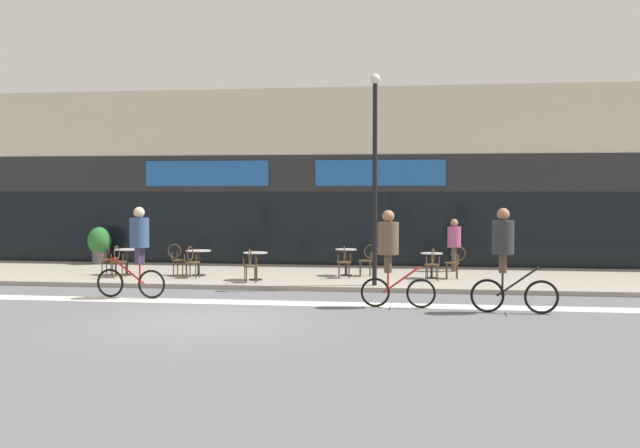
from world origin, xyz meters
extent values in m
plane|color=#5B5B60|center=(0.00, 0.00, 0.00)|extent=(120.00, 120.00, 0.00)
cube|color=gray|center=(0.00, 7.25, 0.06)|extent=(40.00, 5.50, 0.12)
cube|color=beige|center=(0.00, 12.00, 2.95)|extent=(40.00, 4.00, 5.90)
cube|color=black|center=(0.00, 10.03, 1.32)|extent=(38.80, 0.10, 2.40)
cube|color=#232326|center=(0.00, 10.05, 3.12)|extent=(39.20, 0.14, 1.20)
cube|color=#1E56A3|center=(-2.88, 9.98, 3.12)|extent=(4.19, 0.08, 0.84)
cube|color=#1E56A3|center=(2.88, 9.98, 3.12)|extent=(4.19, 0.08, 0.84)
cube|color=silver|center=(0.00, 2.44, 0.00)|extent=(36.00, 0.70, 0.01)
cylinder|color=black|center=(-4.19, 6.33, 0.13)|extent=(0.38, 0.38, 0.02)
cylinder|color=black|center=(-4.19, 6.33, 0.48)|extent=(0.07, 0.07, 0.72)
cylinder|color=#ADA8A3|center=(-4.19, 6.33, 0.86)|extent=(0.69, 0.69, 0.02)
cylinder|color=black|center=(-2.10, 6.46, 0.13)|extent=(0.39, 0.39, 0.02)
cylinder|color=black|center=(-2.10, 6.46, 0.47)|extent=(0.07, 0.07, 0.70)
cylinder|color=#ADA8A3|center=(-2.10, 6.46, 0.83)|extent=(0.71, 0.71, 0.02)
cylinder|color=black|center=(-0.25, 5.67, 0.13)|extent=(0.36, 0.36, 0.02)
cylinder|color=black|center=(-0.25, 5.67, 0.49)|extent=(0.07, 0.07, 0.73)
cylinder|color=#ADA8A3|center=(-0.25, 5.67, 0.86)|extent=(0.66, 0.66, 0.02)
cylinder|color=black|center=(2.08, 7.04, 0.13)|extent=(0.33, 0.33, 0.02)
cylinder|color=black|center=(2.08, 7.04, 0.49)|extent=(0.07, 0.07, 0.74)
cylinder|color=#ADA8A3|center=(2.08, 7.04, 0.87)|extent=(0.61, 0.61, 0.02)
cylinder|color=black|center=(4.51, 6.71, 0.13)|extent=(0.33, 0.33, 0.02)
cylinder|color=black|center=(4.51, 6.71, 0.46)|extent=(0.07, 0.07, 0.68)
cylinder|color=#ADA8A3|center=(4.51, 6.71, 0.82)|extent=(0.61, 0.61, 0.02)
cylinder|color=#4C3823|center=(-4.19, 5.78, 0.56)|extent=(0.42, 0.42, 0.03)
cylinder|color=#4C3823|center=(-4.34, 5.91, 0.33)|extent=(0.03, 0.03, 0.42)
cylinder|color=#4C3823|center=(-4.06, 5.92, 0.33)|extent=(0.03, 0.03, 0.42)
cylinder|color=#4C3823|center=(-4.33, 5.63, 0.33)|extent=(0.03, 0.03, 0.42)
cylinder|color=#4C3823|center=(-4.05, 5.64, 0.33)|extent=(0.03, 0.03, 0.42)
torus|color=#4C3823|center=(-4.19, 5.61, 0.82)|extent=(0.05, 0.41, 0.41)
cylinder|color=#4C3823|center=(-4.36, 5.60, 0.68)|extent=(0.03, 0.03, 0.23)
cylinder|color=#4C3823|center=(-4.02, 5.61, 0.68)|extent=(0.03, 0.03, 0.23)
cylinder|color=#4C3823|center=(-4.74, 6.33, 0.56)|extent=(0.42, 0.42, 0.03)
cylinder|color=#4C3823|center=(-4.60, 6.46, 0.33)|extent=(0.03, 0.03, 0.42)
cylinder|color=#4C3823|center=(-4.61, 6.18, 0.33)|extent=(0.03, 0.03, 0.42)
cylinder|color=#4C3823|center=(-4.88, 6.47, 0.33)|extent=(0.03, 0.03, 0.42)
cylinder|color=#4C3823|center=(-4.89, 6.19, 0.33)|extent=(0.03, 0.03, 0.42)
torus|color=#4C3823|center=(-4.91, 6.34, 0.82)|extent=(0.41, 0.05, 0.41)
cylinder|color=#4C3823|center=(-4.90, 6.51, 0.68)|extent=(0.03, 0.03, 0.23)
cylinder|color=#4C3823|center=(-4.92, 6.16, 0.68)|extent=(0.03, 0.03, 0.23)
cylinder|color=#4C3823|center=(-2.10, 5.91, 0.56)|extent=(0.43, 0.43, 0.03)
cylinder|color=#4C3823|center=(-2.22, 6.06, 0.33)|extent=(0.03, 0.03, 0.42)
cylinder|color=#4C3823|center=(-1.95, 6.04, 0.33)|extent=(0.03, 0.03, 0.42)
cylinder|color=#4C3823|center=(-2.25, 5.78, 0.33)|extent=(0.03, 0.03, 0.42)
cylinder|color=#4C3823|center=(-1.97, 5.76, 0.33)|extent=(0.03, 0.03, 0.42)
torus|color=#4C3823|center=(-2.11, 5.74, 0.82)|extent=(0.06, 0.41, 0.41)
cylinder|color=#4C3823|center=(-2.28, 5.75, 0.68)|extent=(0.03, 0.03, 0.23)
cylinder|color=#4C3823|center=(-1.94, 5.72, 0.68)|extent=(0.03, 0.03, 0.23)
cylinder|color=#4C3823|center=(-2.65, 6.46, 0.56)|extent=(0.44, 0.44, 0.03)
cylinder|color=#4C3823|center=(-2.49, 6.58, 0.33)|extent=(0.03, 0.03, 0.42)
cylinder|color=#4C3823|center=(-2.52, 6.31, 0.33)|extent=(0.03, 0.03, 0.42)
cylinder|color=#4C3823|center=(-2.77, 6.61, 0.33)|extent=(0.03, 0.03, 0.42)
cylinder|color=#4C3823|center=(-2.80, 6.33, 0.33)|extent=(0.03, 0.03, 0.42)
torus|color=#4C3823|center=(-2.82, 6.48, 0.82)|extent=(0.41, 0.07, 0.41)
cylinder|color=#4C3823|center=(-2.80, 6.65, 0.68)|extent=(0.03, 0.03, 0.23)
cylinder|color=#4C3823|center=(-2.83, 6.30, 0.68)|extent=(0.03, 0.03, 0.23)
cylinder|color=#4C3823|center=(-0.25, 5.12, 0.56)|extent=(0.43, 0.43, 0.03)
cylinder|color=#4C3823|center=(-0.40, 5.24, 0.33)|extent=(0.03, 0.03, 0.42)
cylinder|color=#4C3823|center=(-0.13, 5.27, 0.33)|extent=(0.03, 0.03, 0.42)
cylinder|color=#4C3823|center=(-0.38, 4.97, 0.33)|extent=(0.03, 0.03, 0.42)
cylinder|color=#4C3823|center=(-0.10, 4.99, 0.33)|extent=(0.03, 0.03, 0.42)
torus|color=#4C3823|center=(-0.24, 4.95, 0.82)|extent=(0.06, 0.41, 0.41)
cylinder|color=#4C3823|center=(-0.41, 4.93, 0.68)|extent=(0.03, 0.03, 0.23)
cylinder|color=#4C3823|center=(-0.07, 4.96, 0.68)|extent=(0.03, 0.03, 0.23)
cylinder|color=#4C3823|center=(2.08, 6.49, 0.56)|extent=(0.45, 0.45, 0.03)
cylinder|color=#4C3823|center=(1.92, 6.61, 0.33)|extent=(0.03, 0.03, 0.42)
cylinder|color=#4C3823|center=(2.20, 6.65, 0.33)|extent=(0.03, 0.03, 0.42)
cylinder|color=#4C3823|center=(1.96, 6.33, 0.33)|extent=(0.03, 0.03, 0.42)
cylinder|color=#4C3823|center=(2.24, 6.37, 0.33)|extent=(0.03, 0.03, 0.42)
torus|color=#4C3823|center=(2.11, 6.32, 0.82)|extent=(0.09, 0.41, 0.41)
cylinder|color=#4C3823|center=(1.94, 6.30, 0.68)|extent=(0.03, 0.03, 0.23)
cylinder|color=#4C3823|center=(2.28, 6.34, 0.68)|extent=(0.03, 0.03, 0.23)
cylinder|color=#4C3823|center=(2.63, 7.04, 0.56)|extent=(0.41, 0.41, 0.03)
cylinder|color=#4C3823|center=(2.49, 6.90, 0.33)|extent=(0.03, 0.03, 0.42)
cylinder|color=#4C3823|center=(2.49, 7.18, 0.33)|extent=(0.03, 0.03, 0.42)
cylinder|color=#4C3823|center=(2.77, 6.90, 0.33)|extent=(0.03, 0.03, 0.42)
cylinder|color=#4C3823|center=(2.77, 7.18, 0.33)|extent=(0.03, 0.03, 0.42)
torus|color=#4C3823|center=(2.80, 7.04, 0.82)|extent=(0.41, 0.03, 0.41)
cylinder|color=#4C3823|center=(2.81, 6.87, 0.68)|extent=(0.03, 0.03, 0.23)
cylinder|color=#4C3823|center=(2.80, 7.21, 0.68)|extent=(0.03, 0.03, 0.23)
cylinder|color=#4C3823|center=(4.51, 6.16, 0.56)|extent=(0.45, 0.45, 0.03)
cylinder|color=#4C3823|center=(4.35, 6.28, 0.33)|extent=(0.03, 0.03, 0.42)
cylinder|color=#4C3823|center=(4.63, 6.31, 0.33)|extent=(0.03, 0.03, 0.42)
cylinder|color=#4C3823|center=(4.39, 6.00, 0.33)|extent=(0.03, 0.03, 0.42)
cylinder|color=#4C3823|center=(4.66, 6.04, 0.33)|extent=(0.03, 0.03, 0.42)
torus|color=#4C3823|center=(4.53, 5.99, 0.82)|extent=(0.08, 0.41, 0.41)
cylinder|color=#4C3823|center=(4.36, 5.97, 0.68)|extent=(0.03, 0.03, 0.23)
cylinder|color=#4C3823|center=(4.70, 6.01, 0.68)|extent=(0.03, 0.03, 0.23)
cylinder|color=#4C3823|center=(5.06, 6.71, 0.56)|extent=(0.42, 0.42, 0.03)
cylinder|color=#4C3823|center=(4.92, 6.56, 0.33)|extent=(0.03, 0.03, 0.42)
cylinder|color=#4C3823|center=(4.91, 6.84, 0.33)|extent=(0.03, 0.03, 0.42)
cylinder|color=#4C3823|center=(5.20, 6.57, 0.33)|extent=(0.03, 0.03, 0.42)
cylinder|color=#4C3823|center=(5.19, 6.85, 0.33)|extent=(0.03, 0.03, 0.42)
torus|color=#4C3823|center=(5.23, 6.72, 0.82)|extent=(0.41, 0.05, 0.41)
cylinder|color=#4C3823|center=(5.23, 6.55, 0.68)|extent=(0.03, 0.03, 0.23)
cylinder|color=#4C3823|center=(5.22, 6.89, 0.68)|extent=(0.03, 0.03, 0.23)
cylinder|color=#4C4C51|center=(-6.37, 9.32, 0.34)|extent=(0.48, 0.48, 0.45)
ellipsoid|color=#28662D|center=(-6.37, 9.32, 0.89)|extent=(0.76, 0.76, 0.91)
cylinder|color=black|center=(3.03, 4.98, 2.72)|extent=(0.12, 0.12, 5.19)
sphere|color=beige|center=(3.03, 4.98, 5.39)|extent=(0.26, 0.26, 0.26)
torus|color=black|center=(6.70, 1.72, 0.35)|extent=(0.71, 0.09, 0.71)
torus|color=black|center=(5.61, 1.77, 0.35)|extent=(0.71, 0.09, 0.71)
cylinder|color=black|center=(6.21, 1.74, 0.65)|extent=(0.85, 0.09, 0.64)
cylinder|color=black|center=(5.91, 1.76, 0.60)|extent=(0.04, 0.04, 0.50)
cylinder|color=black|center=(6.65, 1.72, 0.96)|extent=(0.05, 0.48, 0.03)
cylinder|color=#4C3D2D|center=(5.92, 1.84, 1.04)|extent=(0.17, 0.17, 0.39)
cylinder|color=#4C3D2D|center=(5.91, 1.67, 1.04)|extent=(0.17, 0.17, 0.39)
cylinder|color=#2D2D33|center=(5.91, 1.76, 1.58)|extent=(0.48, 0.48, 0.70)
sphere|color=#9E7051|center=(5.91, 1.76, 2.07)|extent=(0.26, 0.26, 0.26)
torus|color=black|center=(-3.17, 2.81, 0.34)|extent=(0.69, 0.10, 0.69)
torus|color=black|center=(-2.11, 2.74, 0.34)|extent=(0.69, 0.10, 0.69)
cylinder|color=red|center=(-2.69, 2.78, 0.63)|extent=(0.82, 0.10, 0.62)
cylinder|color=red|center=(-2.40, 2.76, 0.58)|extent=(0.04, 0.04, 0.48)
cylinder|color=red|center=(-3.12, 2.81, 0.93)|extent=(0.06, 0.48, 0.03)
cylinder|color=#382D47|center=(-2.41, 2.67, 1.02)|extent=(0.17, 0.17, 0.39)
cylinder|color=#382D47|center=(-2.40, 2.85, 1.02)|extent=(0.17, 0.17, 0.39)
cylinder|color=#334C70|center=(-2.40, 2.76, 1.56)|extent=(0.49, 0.49, 0.70)
sphere|color=beige|center=(-2.40, 2.76, 2.04)|extent=(0.26, 0.26, 0.26)
torus|color=black|center=(4.22, 2.16, 0.32)|extent=(0.65, 0.06, 0.64)
torus|color=black|center=(3.23, 2.18, 0.32)|extent=(0.65, 0.06, 0.64)
cylinder|color=red|center=(3.78, 2.17, 0.60)|extent=(0.78, 0.06, 0.58)
cylinder|color=red|center=(3.51, 2.17, 0.55)|extent=(0.04, 0.04, 0.45)
cylinder|color=red|center=(4.17, 2.16, 0.87)|extent=(0.04, 0.48, 0.03)
cylinder|color=#4C3D2D|center=(3.51, 2.26, 0.97)|extent=(0.16, 0.16, 0.39)
cylinder|color=#4C3D2D|center=(3.50, 2.08, 0.97)|extent=(0.16, 0.16, 0.39)
cylinder|color=brown|center=(3.51, 2.17, 1.52)|extent=(0.47, 0.47, 0.71)
sphere|color=#9E7051|center=(3.51, 2.17, 2.00)|extent=(0.27, 0.27, 0.27)
cylinder|color=#4C3D2D|center=(5.20, 8.74, 0.48)|extent=(0.16, 0.16, 0.72)
cylinder|color=#4C3D2D|center=(5.18, 8.58, 0.48)|extent=(0.16, 0.16, 0.72)
cylinder|color=#A84C7F|center=(5.19, 8.66, 1.15)|extent=(0.45, 0.45, 0.63)
sphere|color=#9E7051|center=(5.19, 8.66, 1.58)|extent=(0.23, 0.23, 0.23)
camera|label=1|loc=(4.25, -14.17, 2.58)|focal=42.00mm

